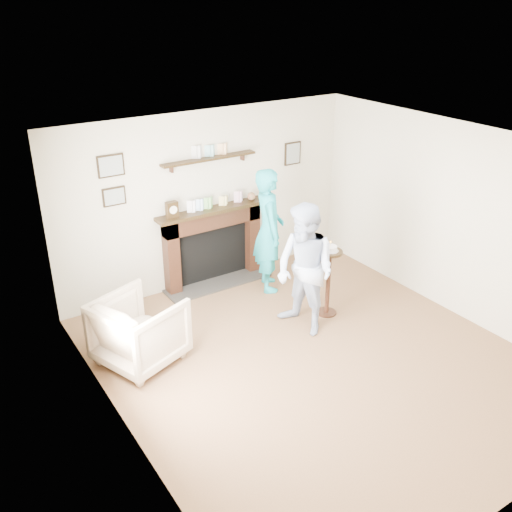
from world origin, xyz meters
The scene contains 6 objects.
ground centered at (0.00, 0.00, 0.00)m, with size 5.00×5.00×0.00m, color brown.
room_shell centered at (0.00, 0.69, 1.62)m, with size 4.54×5.02×2.52m.
armchair centered at (-1.68, 1.11, 0.00)m, with size 0.86×0.88×0.80m, color tan.
man centered at (0.30, 0.63, 0.00)m, with size 0.81×0.63×1.67m, color #CAE6FC.
woman centered at (0.57, 1.81, 0.00)m, with size 0.65×0.42×1.77m, color #1FB2B1.
pedestal_table centered at (0.80, 0.76, 0.64)m, with size 0.33×0.33×1.05m.
Camera 1 is at (-3.58, -4.24, 3.92)m, focal length 40.00 mm.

